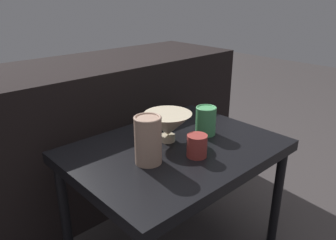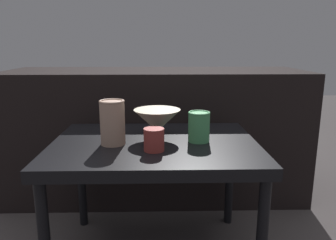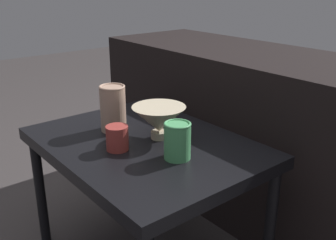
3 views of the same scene
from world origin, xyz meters
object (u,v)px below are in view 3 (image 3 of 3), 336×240
bowl (159,119)px  cup (117,138)px  vase_colorful_right (179,140)px  vase_textured_left (113,108)px

bowl → cup: size_ratio=2.29×
bowl → vase_colorful_right: bearing=-16.9°
vase_textured_left → cup: 0.17m
vase_colorful_right → cup: size_ratio=1.44×
vase_colorful_right → cup: 0.20m
bowl → cup: bowl is taller
vase_textured_left → bowl: bearing=26.1°
bowl → vase_colorful_right: (0.15, -0.05, -0.01)m
vase_textured_left → cup: size_ratio=2.07×
vase_textured_left → vase_colorful_right: 0.31m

